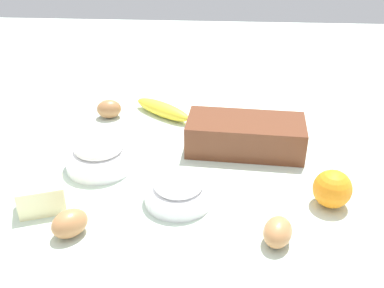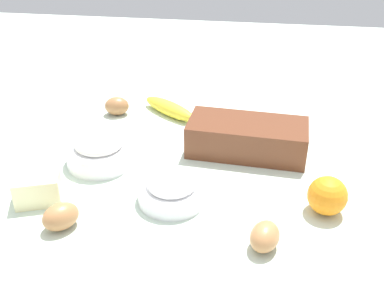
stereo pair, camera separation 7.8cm
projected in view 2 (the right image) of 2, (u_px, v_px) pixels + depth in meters
ground_plane at (192, 162)px, 1.10m from camera, size 2.40×2.40×0.02m
loaf_pan at (247, 137)px, 1.10m from camera, size 0.29×0.15×0.08m
flour_bowl at (100, 150)px, 1.06m from camera, size 0.16×0.16×0.07m
sugar_bowl at (172, 189)px, 0.94m from camera, size 0.14×0.14×0.06m
banana at (170, 108)px, 1.28m from camera, size 0.18×0.15×0.04m
orange_fruit at (327, 196)px, 0.90m from camera, size 0.08×0.08×0.08m
butter_block at (38, 189)px, 0.94m from camera, size 0.11×0.09×0.06m
egg_near_butter at (117, 106)px, 1.28m from camera, size 0.08×0.06×0.05m
egg_beside_bowl at (265, 236)px, 0.82m from camera, size 0.07×0.08×0.05m
egg_loose at (61, 217)px, 0.87m from camera, size 0.09×0.09×0.05m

